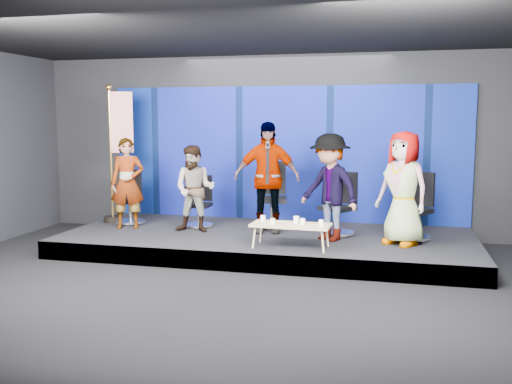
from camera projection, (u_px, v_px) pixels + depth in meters
ground at (226, 293)px, 7.52m from camera, size 10.00×10.00×0.00m
room_walls at (225, 107)px, 7.20m from camera, size 10.02×8.02×3.51m
riser at (267, 242)px, 9.90m from camera, size 7.00×3.00×0.30m
backdrop at (284, 154)px, 11.11m from camera, size 7.00×0.08×2.60m
chair_a at (130, 206)px, 10.83m from camera, size 0.73×0.73×1.01m
panelist_a at (127, 183)px, 10.28m from camera, size 0.69×0.57×1.64m
chair_b at (200, 210)px, 10.51m from camera, size 0.55×0.55×0.94m
panelist_b at (195, 189)px, 9.96m from camera, size 0.76×0.60×1.52m
chair_c at (272, 206)px, 10.46m from camera, size 0.79×0.79×1.19m
panelist_c at (267, 177)px, 9.89m from camera, size 1.20×0.68×1.93m
chair_d at (339, 214)px, 9.77m from camera, size 0.84×0.84×1.08m
panelist_d at (330, 187)px, 9.26m from camera, size 1.30×1.17×1.74m
chair_e at (414, 217)px, 9.41m from camera, size 0.87×0.87×1.11m
panelist_e at (403, 188)px, 8.94m from camera, size 1.04×0.97×1.79m
coffee_table at (291, 226)px, 8.77m from camera, size 1.24×0.57×0.37m
mug_a at (263, 218)px, 8.98m from camera, size 0.08×0.08×0.09m
mug_b at (273, 221)px, 8.73m from camera, size 0.08×0.08×0.09m
mug_c at (296, 220)px, 8.83m from camera, size 0.09×0.09×0.11m
mug_d at (303, 221)px, 8.71m from camera, size 0.08×0.08×0.09m
mug_e at (321, 222)px, 8.65m from camera, size 0.07×0.07×0.09m
flag_stand at (118, 150)px, 10.84m from camera, size 0.58×0.36×2.62m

